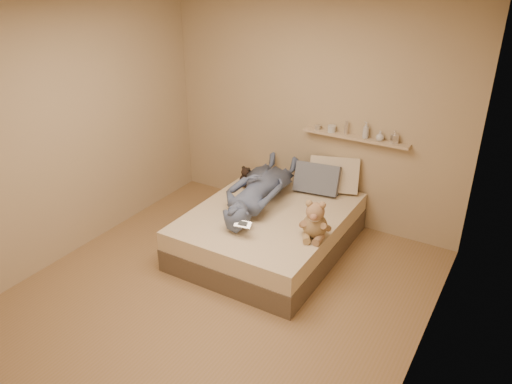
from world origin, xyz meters
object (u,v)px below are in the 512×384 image
Objects in this scene: teddy_bear at (315,222)px; pillow_cream at (334,174)px; bed at (269,230)px; game_console at (243,224)px; dark_plush at (246,178)px; person at (260,187)px; wall_shelf at (355,138)px; pillow_grey at (317,179)px.

pillow_cream is at bearing 103.21° from teddy_bear.
game_console is (0.04, -0.59, 0.37)m from bed.
dark_plush is at bearing 119.99° from game_console.
dark_plush is 0.47× the size of pillow_cream.
person is at bearing -38.52° from dark_plush.
bed is 1.00m from pillow_cream.
teddy_bear is 1.31m from dark_plush.
wall_shelf is (1.08, 0.51, 0.54)m from dark_plush.
game_console is at bearing -103.32° from pillow_cream.
bed is 7.34× the size of dark_plush.
pillow_cream is (-0.25, 1.06, 0.04)m from teddy_bear.
dark_plush is at bearing -47.34° from person.
wall_shelf is at bearing 58.82° from bed.
teddy_bear reaches higher than game_console.
bed is 3.45× the size of pillow_cream.
wall_shelf is at bearing 34.27° from pillow_grey.
person is at bearing -127.55° from pillow_grey.
teddy_bear is 1.09m from pillow_cream.
pillow_cream reaches higher than dark_plush.
bed is 0.70m from game_console.
pillow_cream is at bearing 25.77° from dark_plush.
teddy_bear is 0.26× the size of person.
person is at bearing -129.40° from pillow_cream.
pillow_cream is 0.49m from wall_shelf.
pillow_grey is at bearing 21.30° from dark_plush.
teddy_bear is 0.33× the size of wall_shelf.
dark_plush is (-0.57, 0.98, -0.04)m from game_console.
pillow_cream is at bearing 65.80° from bed.
teddy_bear is at bearing -76.79° from pillow_cream.
game_console is 1.29m from pillow_grey.
game_console is 0.35× the size of pillow_grey.
bed is 0.83m from pillow_grey.
game_console is 0.68× the size of dark_plush.
dark_plush is 0.43m from person.
pillow_cream reaches higher than game_console.
game_console is at bearing -148.79° from teddy_bear.
pillow_cream is at bearing -155.95° from wall_shelf.
person is (-0.24, 0.72, 0.04)m from game_console.
game_console is 0.76m from person.
teddy_bear is 0.90m from person.
dark_plush is 0.52× the size of pillow_grey.
game_console is at bearing -98.52° from pillow_grey.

